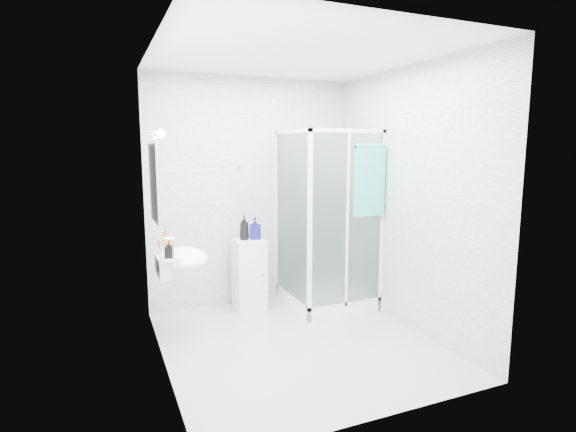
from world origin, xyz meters
name	(u,v)px	position (x,y,z in m)	size (l,w,h in m)	color
room	(298,205)	(0.00, 0.00, 1.30)	(2.40, 2.60, 2.60)	silver
shower_enclosure	(324,269)	(0.67, 0.77, 0.45)	(0.90, 0.95, 2.00)	white
wall_basin	(180,259)	(-0.99, 0.45, 0.80)	(0.46, 0.56, 0.35)	white
mirror	(154,183)	(-1.19, 0.45, 1.50)	(0.02, 0.60, 0.70)	white
vanity_lights	(158,134)	(-1.14, 0.45, 1.92)	(0.10, 0.40, 0.08)	silver
wall_hooks	(232,165)	(-0.25, 1.26, 1.62)	(0.23, 0.06, 0.03)	silver
storage_cabinet	(249,274)	(-0.13, 1.04, 0.40)	(0.33, 0.36, 0.80)	silver
hand_towel	(369,178)	(0.98, 0.37, 1.49)	(0.36, 0.05, 0.76)	teal
shampoo_bottle_a	(244,228)	(-0.18, 1.05, 0.94)	(0.11, 0.11, 0.27)	black
shampoo_bottle_b	(255,228)	(-0.05, 1.04, 0.92)	(0.11, 0.11, 0.24)	#110C4D
soap_dispenser_orange	(166,240)	(-1.09, 0.60, 0.96)	(0.15, 0.15, 0.19)	#B25214
soap_dispenser_black	(169,249)	(-1.10, 0.26, 0.94)	(0.07, 0.07, 0.15)	black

